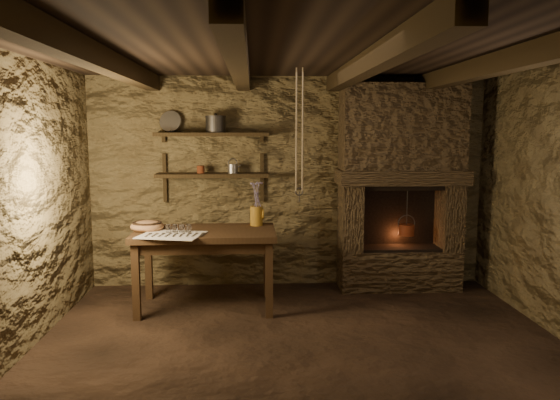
{
  "coord_description": "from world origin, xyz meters",
  "views": [
    {
      "loc": [
        -0.39,
        -4.24,
        1.81
      ],
      "look_at": [
        -0.15,
        0.9,
        1.14
      ],
      "focal_mm": 35.0,
      "sensor_mm": 36.0,
      "label": 1
    }
  ],
  "objects_px": {
    "work_table": "(206,266)",
    "wooden_bowl": "(147,226)",
    "iron_stockpot": "(216,125)",
    "red_pot": "(406,229)",
    "stoneware_jug": "(257,207)"
  },
  "relations": [
    {
      "from": "iron_stockpot",
      "to": "red_pot",
      "type": "relative_size",
      "value": 0.4
    },
    {
      "from": "work_table",
      "to": "wooden_bowl",
      "type": "bearing_deg",
      "value": 175.97
    },
    {
      "from": "stoneware_jug",
      "to": "iron_stockpot",
      "type": "height_order",
      "value": "iron_stockpot"
    },
    {
      "from": "stoneware_jug",
      "to": "wooden_bowl",
      "type": "relative_size",
      "value": 1.39
    },
    {
      "from": "stoneware_jug",
      "to": "iron_stockpot",
      "type": "bearing_deg",
      "value": 156.85
    },
    {
      "from": "stoneware_jug",
      "to": "red_pot",
      "type": "distance_m",
      "value": 1.74
    },
    {
      "from": "stoneware_jug",
      "to": "iron_stockpot",
      "type": "xyz_separation_m",
      "value": [
        -0.44,
        0.41,
        0.85
      ]
    },
    {
      "from": "work_table",
      "to": "iron_stockpot",
      "type": "xyz_separation_m",
      "value": [
        0.08,
        0.67,
        1.42
      ]
    },
    {
      "from": "wooden_bowl",
      "to": "red_pot",
      "type": "height_order",
      "value": "red_pot"
    },
    {
      "from": "work_table",
      "to": "stoneware_jug",
      "type": "xyz_separation_m",
      "value": [
        0.52,
        0.26,
        0.57
      ]
    },
    {
      "from": "work_table",
      "to": "iron_stockpot",
      "type": "relative_size",
      "value": 6.45
    },
    {
      "from": "work_table",
      "to": "wooden_bowl",
      "type": "xyz_separation_m",
      "value": [
        -0.58,
        0.04,
        0.41
      ]
    },
    {
      "from": "work_table",
      "to": "iron_stockpot",
      "type": "distance_m",
      "value": 1.57
    },
    {
      "from": "work_table",
      "to": "stoneware_jug",
      "type": "height_order",
      "value": "stoneware_jug"
    },
    {
      "from": "red_pot",
      "to": "work_table",
      "type": "bearing_deg",
      "value": -165.97
    }
  ]
}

